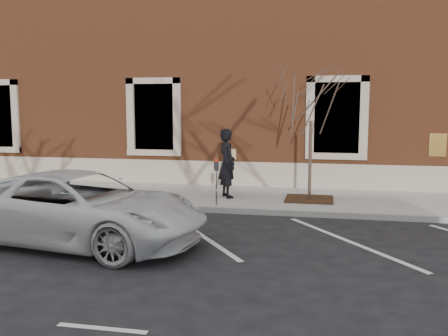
% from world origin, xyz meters
% --- Properties ---
extents(ground, '(120.00, 120.00, 0.00)m').
position_xyz_m(ground, '(0.00, 0.00, 0.00)').
color(ground, '#28282B').
rests_on(ground, ground).
extents(sidewalk_near, '(40.00, 3.50, 0.15)m').
position_xyz_m(sidewalk_near, '(0.00, 1.75, 0.07)').
color(sidewalk_near, beige).
rests_on(sidewalk_near, ground).
extents(curb_near, '(40.00, 0.12, 0.15)m').
position_xyz_m(curb_near, '(0.00, -0.05, 0.07)').
color(curb_near, '#9E9E99').
rests_on(curb_near, ground).
extents(parking_stripes, '(28.00, 4.40, 0.01)m').
position_xyz_m(parking_stripes, '(0.00, -2.20, 0.00)').
color(parking_stripes, silver).
rests_on(parking_stripes, ground).
extents(building_civic, '(40.00, 8.62, 8.00)m').
position_xyz_m(building_civic, '(0.00, 7.74, 4.00)').
color(building_civic, brown).
rests_on(building_civic, ground).
extents(man, '(0.80, 0.86, 1.98)m').
position_xyz_m(man, '(-0.07, 1.39, 1.14)').
color(man, black).
rests_on(man, sidewalk_near).
extents(parking_meter, '(0.11, 0.09, 1.23)m').
position_xyz_m(parking_meter, '(-0.12, 0.20, 1.00)').
color(parking_meter, '#595B60').
rests_on(parking_meter, sidewalk_near).
extents(tree_grate, '(1.33, 1.33, 0.03)m').
position_xyz_m(tree_grate, '(2.27, 1.50, 0.17)').
color(tree_grate, '#432815').
rests_on(tree_grate, sidewalk_near).
extents(sapling, '(2.42, 2.42, 4.03)m').
position_xyz_m(sapling, '(2.27, 1.50, 2.97)').
color(sapling, '#46312A').
rests_on(sapling, sidewalk_near).
extents(white_truck, '(5.55, 3.16, 1.46)m').
position_xyz_m(white_truck, '(-2.16, -3.45, 0.73)').
color(white_truck, silver).
rests_on(white_truck, ground).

